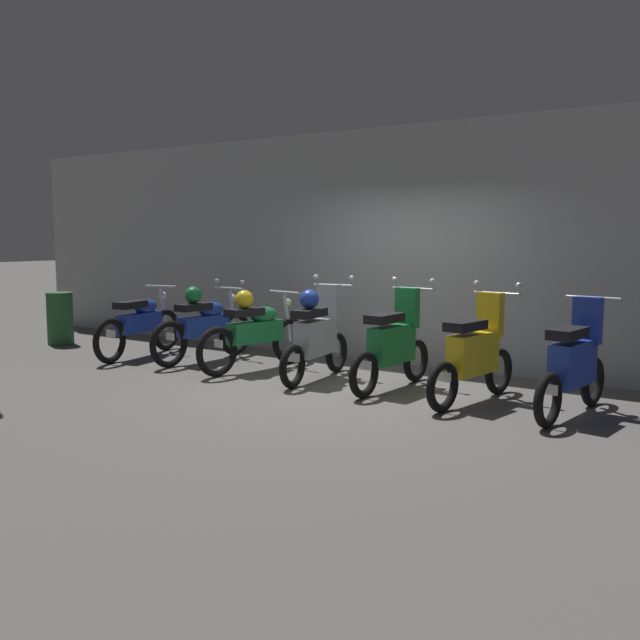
{
  "coord_description": "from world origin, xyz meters",
  "views": [
    {
      "loc": [
        4.54,
        -6.92,
        1.8
      ],
      "look_at": [
        -0.5,
        0.37,
        0.75
      ],
      "focal_mm": 40.37,
      "sensor_mm": 36.0,
      "label": 1
    }
  ],
  "objects": [
    {
      "name": "ground_plane",
      "position": [
        0.0,
        0.0,
        0.0
      ],
      "size": [
        80.0,
        80.0,
        0.0
      ],
      "primitive_type": "plane",
      "color": "#565451"
    },
    {
      "name": "back_wall",
      "position": [
        0.0,
        2.07,
        1.64
      ],
      "size": [
        16.0,
        0.3,
        3.29
      ],
      "primitive_type": "cube",
      "color": "#9EA0A3",
      "rests_on": "ground"
    },
    {
      "name": "motorbike_slot_0",
      "position": [
        -3.67,
        0.27,
        0.49
      ],
      "size": [
        0.59,
        1.94,
        1.03
      ],
      "color": "black",
      "rests_on": "ground"
    },
    {
      "name": "motorbike_slot_1",
      "position": [
        -2.62,
        0.52,
        0.53
      ],
      "size": [
        0.59,
        1.95,
        1.15
      ],
      "color": "black",
      "rests_on": "ground"
    },
    {
      "name": "motorbike_slot_2",
      "position": [
        -1.57,
        0.41,
        0.53
      ],
      "size": [
        0.56,
        1.94,
        1.08
      ],
      "color": "black",
      "rests_on": "ground"
    },
    {
      "name": "motorbike_slot_3",
      "position": [
        -0.53,
        0.34,
        0.57
      ],
      "size": [
        0.59,
        1.68,
        1.29
      ],
      "color": "black",
      "rests_on": "ground"
    },
    {
      "name": "motorbike_slot_4",
      "position": [
        0.53,
        0.41,
        0.53
      ],
      "size": [
        0.59,
        1.68,
        1.29
      ],
      "color": "black",
      "rests_on": "ground"
    },
    {
      "name": "motorbike_slot_5",
      "position": [
        1.58,
        0.31,
        0.53
      ],
      "size": [
        0.58,
        1.68,
        1.29
      ],
      "color": "black",
      "rests_on": "ground"
    },
    {
      "name": "motorbike_slot_6",
      "position": [
        2.62,
        0.31,
        0.52
      ],
      "size": [
        0.56,
        1.68,
        1.18
      ],
      "color": "black",
      "rests_on": "ground"
    },
    {
      "name": "trash_bin",
      "position": [
        -5.69,
        0.33,
        0.43
      ],
      "size": [
        0.42,
        0.42,
        0.86
      ],
      "primitive_type": "cylinder",
      "color": "#26592D",
      "rests_on": "ground"
    }
  ]
}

